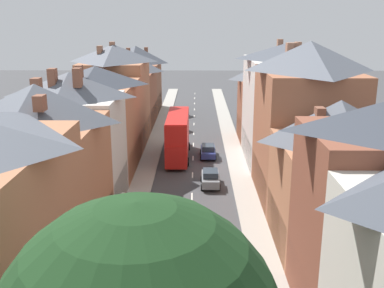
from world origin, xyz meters
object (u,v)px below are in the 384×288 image
Objects in this scene: car_near_blue at (160,280)px; street_lamp at (123,230)px; car_parked_left_a at (210,178)px; double_decker_bus_lead at (178,135)px; car_near_silver at (208,151)px; car_parked_right_a at (155,207)px.

street_lamp is at bearing 141.82° from car_near_blue.
car_near_blue is 1.16× the size of car_parked_left_a.
car_near_silver is (3.61, 0.34, -2.02)m from double_decker_bus_lead.
car_near_blue is 18.45m from car_parked_left_a.
car_near_blue is at bearing -97.39° from car_near_silver.
car_parked_left_a is at bearing -90.00° from car_near_silver.
double_decker_bus_lead is at bearing 84.53° from street_lamp.
street_lamp is (-1.15, -9.11, 2.42)m from car_parked_right_a.
car_near_silver is at bearing 73.66° from car_parked_right_a.
double_decker_bus_lead is 2.79× the size of car_parked_right_a.
car_parked_left_a is at bearing 69.48° from street_lamp.
street_lamp is (-2.44, -25.48, 0.43)m from double_decker_bus_lead.
double_decker_bus_lead is at bearing 85.49° from car_parked_right_a.
car_parked_left_a is at bearing 55.23° from car_parked_right_a.
car_parked_left_a is (0.00, -9.66, 0.05)m from car_near_silver.
street_lamp is (-6.05, -16.17, 2.39)m from car_parked_left_a.
double_decker_bus_lead is 2.44× the size of car_near_blue.
double_decker_bus_lead is 2.65× the size of car_near_silver.
car_parked_right_a is at bearing 96.72° from car_near_blue.
car_parked_left_a is at bearing -68.82° from double_decker_bus_lead.
car_near_blue is 1.09× the size of car_near_silver.
car_parked_left_a reaches higher than car_near_silver.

